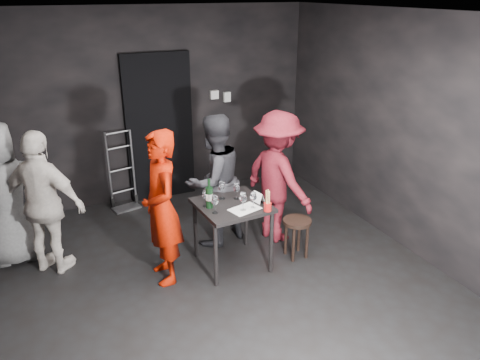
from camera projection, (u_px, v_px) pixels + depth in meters
name	position (u px, v px, depth m)	size (l,w,h in m)	color
floor	(226.00, 281.00, 4.99)	(4.50, 5.00, 0.02)	black
ceiling	(222.00, 13.00, 3.95)	(4.50, 5.00, 0.02)	silver
wall_back	(157.00, 106.00, 6.58)	(4.50, 0.04, 2.70)	black
wall_front	(411.00, 319.00, 2.36)	(4.50, 0.04, 2.70)	black
wall_right	(407.00, 135.00, 5.32)	(0.04, 5.00, 2.70)	black
doorway	(159.00, 128.00, 6.64)	(0.95, 0.10, 2.10)	black
wallbox_upper	(214.00, 95.00, 6.82)	(0.12, 0.06, 0.12)	#B7B7B2
wallbox_lower	(227.00, 97.00, 6.91)	(0.10, 0.06, 0.14)	#B7B7B2
hand_truck	(124.00, 193.00, 6.60)	(0.37, 0.32, 1.11)	#B2B2B7
tasting_table	(232.00, 212.00, 5.06)	(0.72, 0.72, 0.75)	black
stool	(297.00, 228.00, 5.32)	(0.33, 0.33, 0.47)	black
server_red	(161.00, 201.00, 4.72)	(0.65, 0.43, 1.80)	#AA1400
woman_black	(214.00, 177.00, 5.46)	(0.82, 0.45, 1.70)	#27272C
man_maroon	(278.00, 173.00, 5.55)	(1.11, 0.52, 1.72)	maroon
bystander_cream	(44.00, 200.00, 4.88)	(0.99, 0.47, 1.69)	white
bystander_grey	(4.00, 189.00, 5.04)	(0.87, 0.47, 1.77)	slate
tasting_mat	(245.00, 209.00, 4.89)	(0.32, 0.21, 0.00)	white
wine_glass_a	(215.00, 204.00, 4.77)	(0.08, 0.08, 0.21)	white
wine_glass_b	(206.00, 198.00, 4.91)	(0.08, 0.08, 0.21)	white
wine_glass_c	(222.00, 190.00, 5.10)	(0.08, 0.08, 0.22)	white
wine_glass_d	(243.00, 201.00, 4.83)	(0.08, 0.08, 0.22)	white
wine_glass_e	(253.00, 199.00, 4.89)	(0.07, 0.07, 0.20)	white
wine_glass_f	(237.00, 191.00, 5.09)	(0.08, 0.08, 0.20)	white
wine_bottle	(209.00, 197.00, 4.89)	(0.08, 0.08, 0.32)	black
breadstick_cup	(268.00, 201.00, 4.82)	(0.08, 0.08, 0.25)	red
reserved_card	(257.00, 197.00, 5.04)	(0.09, 0.15, 0.11)	white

